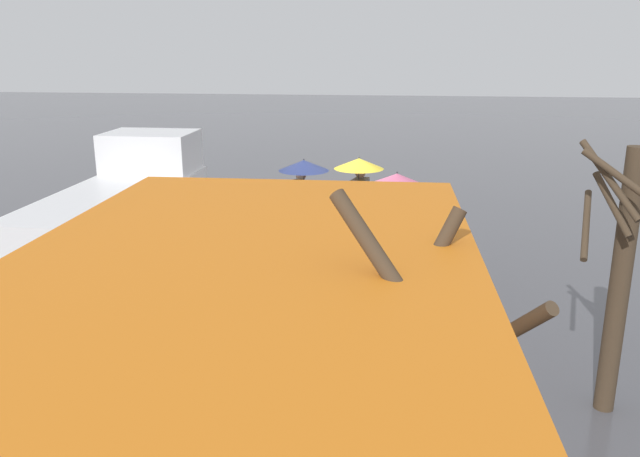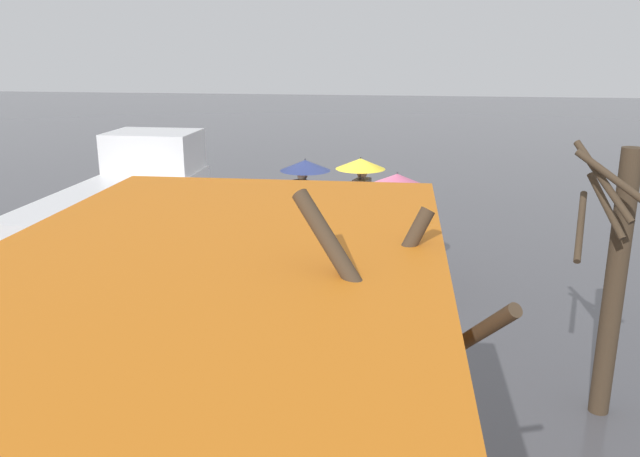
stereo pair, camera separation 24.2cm
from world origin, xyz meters
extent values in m
plane|color=#4C4C51|center=(0.00, 0.00, 0.00)|extent=(90.00, 90.00, 0.00)
cylinder|color=#999BA0|center=(1.60, 3.07, 0.00)|extent=(2.79, 2.79, 0.01)
cylinder|color=silver|center=(-0.05, -0.18, 0.00)|extent=(2.30, 2.30, 0.01)
cube|color=white|center=(3.70, 1.42, 1.06)|extent=(2.00, 5.21, 1.40)
cube|color=white|center=(3.69, -0.48, 2.18)|extent=(1.85, 1.41, 0.84)
cube|color=black|center=(3.68, -1.20, 1.38)|extent=(1.66, 0.07, 0.63)
cube|color=#232326|center=(3.68, -1.24, 0.32)|extent=(1.96, 0.17, 0.24)
cylinder|color=black|center=(4.67, -0.20, 0.36)|extent=(0.25, 0.72, 0.72)
cylinder|color=black|center=(2.71, -0.19, 0.36)|extent=(0.25, 0.72, 0.72)
cylinder|color=black|center=(4.69, 3.02, 0.36)|extent=(0.25, 0.72, 0.72)
cylinder|color=black|center=(2.73, 3.04, 0.36)|extent=(0.25, 0.72, 0.72)
cube|color=red|center=(-0.64, 0.47, 0.60)|extent=(0.66, 0.85, 0.56)
cube|color=red|center=(-0.64, 0.47, 0.14)|extent=(0.59, 0.76, 0.04)
cylinder|color=red|center=(-0.55, 0.06, 1.00)|extent=(0.58, 0.15, 0.04)
sphere|color=black|center=(-0.90, 0.72, 0.05)|extent=(0.10, 0.10, 0.10)
sphere|color=black|center=(-0.49, 0.81, 0.05)|extent=(0.10, 0.10, 0.10)
sphere|color=black|center=(-0.78, 0.13, 0.05)|extent=(0.10, 0.10, 0.10)
sphere|color=black|center=(-0.37, 0.21, 0.05)|extent=(0.10, 0.10, 0.10)
cylinder|color=white|center=(-0.58, 0.58, 0.70)|extent=(0.12, 0.29, 0.69)
cube|color=#515156|center=(0.21, 0.38, 0.22)|extent=(0.63, 0.71, 0.03)
cylinder|color=#515156|center=(0.08, 0.03, 0.77)|extent=(0.04, 0.04, 1.10)
cylinder|color=#515156|center=(0.50, 0.16, 0.77)|extent=(0.04, 0.04, 1.10)
cylinder|color=black|center=(0.06, 0.03, 0.10)|extent=(0.10, 0.21, 0.20)
cylinder|color=black|center=(0.52, 0.16, 0.10)|extent=(0.10, 0.21, 0.20)
cube|color=tan|center=(0.21, 0.38, 0.38)|extent=(0.60, 0.68, 0.30)
cube|color=tan|center=(0.21, 0.38, 0.72)|extent=(0.59, 0.63, 0.40)
cube|color=#A37F51|center=(0.21, 0.38, 1.07)|extent=(0.55, 0.63, 0.30)
cylinder|color=black|center=(-0.80, -0.78, 0.41)|extent=(0.18, 0.18, 0.82)
cylinder|color=black|center=(-0.75, -0.59, 0.41)|extent=(0.18, 0.18, 0.82)
cube|color=slate|center=(-0.77, -0.69, 1.24)|extent=(0.39, 0.50, 0.84)
sphere|color=tan|center=(-0.77, -0.69, 1.78)|extent=(0.22, 0.22, 0.22)
cylinder|color=slate|center=(-0.84, -0.94, 1.19)|extent=(0.10, 0.10, 0.55)
cylinder|color=slate|center=(-0.74, -0.51, 1.46)|extent=(0.32, 0.18, 0.50)
cylinder|color=#333338|center=(-0.75, -0.59, 1.62)|extent=(0.02, 0.02, 0.86)
cone|color=yellow|center=(-0.75, -0.59, 2.00)|extent=(1.04, 1.04, 0.22)
sphere|color=#333338|center=(-0.75, -0.59, 2.13)|extent=(0.04, 0.04, 0.04)
cylinder|color=black|center=(-1.74, 0.98, 0.41)|extent=(0.18, 0.18, 0.82)
cylinder|color=black|center=(-1.54, 0.95, 0.41)|extent=(0.18, 0.18, 0.82)
cube|color=black|center=(-1.64, 0.97, 1.24)|extent=(0.48, 0.34, 0.84)
sphere|color=beige|center=(-1.64, 0.97, 1.78)|extent=(0.22, 0.22, 0.22)
cylinder|color=black|center=(-1.90, 1.01, 1.19)|extent=(0.10, 0.10, 0.55)
cylinder|color=black|center=(-1.46, 0.96, 1.46)|extent=(0.14, 0.31, 0.50)
cylinder|color=#333338|center=(-1.54, 0.95, 1.62)|extent=(0.02, 0.02, 0.86)
cone|color=#E0668E|center=(-1.54, 0.95, 2.00)|extent=(1.04, 1.04, 0.22)
sphere|color=#333338|center=(-1.54, 0.95, 2.13)|extent=(0.04, 0.04, 0.04)
cube|color=brown|center=(-1.67, 0.77, 1.28)|extent=(0.32, 0.20, 0.44)
cylinder|color=black|center=(0.51, -0.39, 0.41)|extent=(0.18, 0.18, 0.82)
cylinder|color=black|center=(0.36, -0.25, 0.41)|extent=(0.18, 0.18, 0.82)
cube|color=black|center=(0.44, -0.32, 1.24)|extent=(0.51, 0.51, 0.84)
sphere|color=beige|center=(0.44, -0.32, 1.78)|extent=(0.22, 0.22, 0.22)
cylinder|color=black|center=(0.62, -0.50, 1.19)|extent=(0.10, 0.10, 0.55)
cylinder|color=black|center=(0.29, -0.21, 1.46)|extent=(0.28, 0.29, 0.50)
cylinder|color=#333338|center=(0.36, -0.25, 1.62)|extent=(0.02, 0.02, 0.86)
cone|color=navy|center=(0.36, -0.25, 2.00)|extent=(1.04, 1.04, 0.22)
sphere|color=#333338|center=(0.36, -0.25, 2.13)|extent=(0.04, 0.04, 0.04)
cube|color=maroon|center=(0.57, -0.18, 1.28)|extent=(0.33, 0.32, 0.44)
cylinder|color=black|center=(-1.17, 2.21, 0.41)|extent=(0.18, 0.18, 0.82)
cylinder|color=black|center=(-1.08, 2.03, 0.41)|extent=(0.18, 0.18, 0.82)
cube|color=black|center=(-1.13, 2.12, 1.24)|extent=(0.45, 0.52, 0.84)
sphere|color=beige|center=(-1.13, 2.12, 1.78)|extent=(0.22, 0.22, 0.22)
cylinder|color=black|center=(-1.25, 2.35, 1.19)|extent=(0.10, 0.10, 0.55)
cylinder|color=black|center=(-1.02, 1.97, 1.46)|extent=(0.31, 0.23, 0.50)
cylinder|color=#333338|center=(-1.08, 2.03, 1.62)|extent=(0.02, 0.02, 0.86)
cone|color=black|center=(-1.08, 2.03, 2.00)|extent=(1.04, 1.04, 0.22)
sphere|color=#333338|center=(-1.08, 2.03, 2.13)|extent=(0.04, 0.04, 0.04)
cylinder|color=#423323|center=(-4.19, 5.16, 1.65)|extent=(0.24, 0.24, 3.30)
cylinder|color=#423323|center=(-3.94, 5.30, 2.66)|extent=(0.38, 0.59, 0.67)
cylinder|color=#423323|center=(-3.76, 5.05, 2.35)|extent=(0.31, 0.93, 0.67)
cylinder|color=#423323|center=(-3.96, 5.56, 2.99)|extent=(0.87, 0.56, 0.63)
cylinder|color=#423323|center=(-3.85, 5.40, 2.96)|extent=(0.57, 0.77, 0.80)
cylinder|color=#423323|center=(-2.07, 9.45, 2.87)|extent=(0.49, 0.68, 0.70)
cylinder|color=#423323|center=(-1.65, 9.45, 3.16)|extent=(0.50, 0.35, 0.85)
cylinder|color=#423323|center=(-1.52, 9.95, 3.35)|extent=(0.69, 0.60, 0.78)
camera|label=1|loc=(-1.49, 12.74, 4.42)|focal=36.41mm
camera|label=2|loc=(-1.73, 12.71, 4.42)|focal=36.41mm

